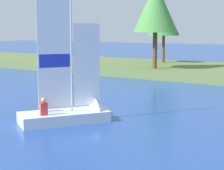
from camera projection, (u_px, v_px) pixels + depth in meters
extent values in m
cube|color=#5B703D|center=(224.00, 72.00, 32.10)|extent=(80.00, 10.96, 0.71)
cylinder|color=brown|center=(163.00, 49.00, 37.42)|extent=(0.28, 0.28, 2.62)
cone|color=#387F33|center=(164.00, 18.00, 37.00)|extent=(3.03, 3.03, 3.25)
cylinder|color=brown|center=(155.00, 51.00, 31.39)|extent=(0.37, 0.37, 2.95)
cone|color=#47893D|center=(156.00, 7.00, 30.89)|extent=(3.57, 3.57, 4.06)
cube|color=silver|center=(64.00, 117.00, 16.10)|extent=(3.27, 3.91, 0.45)
cone|color=silver|center=(104.00, 113.00, 16.82)|extent=(1.66, 1.52, 1.39)
cylinder|color=#B7B7BC|center=(71.00, 45.00, 15.82)|extent=(0.08, 0.08, 5.58)
cube|color=white|center=(54.00, 52.00, 15.58)|extent=(0.79, 1.21, 4.54)
cube|color=#1E33B2|center=(55.00, 61.00, 15.63)|extent=(0.72, 1.10, 0.54)
cube|color=white|center=(87.00, 65.00, 16.20)|extent=(0.64, 0.98, 3.46)
cylinder|color=#B7B7BC|center=(56.00, 107.00, 15.90)|extent=(0.82, 1.23, 0.06)
cube|color=red|center=(44.00, 109.00, 15.36)|extent=(0.32, 0.34, 0.51)
sphere|color=tan|center=(44.00, 100.00, 15.31)|extent=(0.20, 0.20, 0.20)
cube|color=#26262D|center=(44.00, 106.00, 16.04)|extent=(0.32, 0.34, 0.45)
sphere|color=tan|center=(43.00, 98.00, 16.00)|extent=(0.20, 0.20, 0.20)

